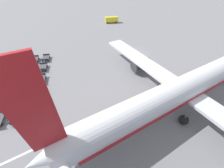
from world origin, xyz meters
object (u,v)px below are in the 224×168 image
baggage_dolly_row_mid_a_col_e (16,116)px  baggage_dolly_row_mid_b_col_e (35,112)px  service_van (112,20)px  baggage_dolly_row_near_col_c (15,82)px  baggage_dolly_row_mid_b_col_c (41,79)px  baggage_dolly_row_near_col_b (19,71)px  baggage_dolly_row_mid_b_col_d (39,93)px  baggage_dolly_row_mid_a_col_a (35,59)px  baggage_dolly_row_mid_a_col_d (23,95)px  baggage_dolly_row_mid_b_col_a (46,58)px  baggage_dolly_row_near_col_a (23,61)px  baggage_dolly_row_mid_a_col_b (32,69)px  baggage_dolly_row_mid_b_col_b (43,67)px  airplane (191,85)px  baggage_dolly_row_mid_a_col_c (29,81)px  baggage_dolly_row_near_col_d (7,99)px

baggage_dolly_row_mid_a_col_e → baggage_dolly_row_mid_b_col_e: (0.41, 2.48, 0.00)m
service_van → baggage_dolly_row_near_col_c: (27.17, -32.26, -0.71)m
baggage_dolly_row_mid_b_col_c → baggage_dolly_row_near_col_b: bearing=-140.2°
baggage_dolly_row_mid_b_col_d → baggage_dolly_row_near_col_c: bearing=-142.4°
baggage_dolly_row_mid_a_col_a → baggage_dolly_row_mid_a_col_e: bearing=-10.0°
service_van → baggage_dolly_row_mid_a_col_a: (19.54, -28.71, -0.71)m
baggage_dolly_row_mid_b_col_c → baggage_dolly_row_mid_a_col_d: bearing=-40.0°
baggage_dolly_row_mid_b_col_a → baggage_dolly_row_mid_b_col_d: 12.46m
baggage_dolly_row_mid_a_col_a → baggage_dolly_row_mid_b_col_d: 12.63m
baggage_dolly_row_mid_a_col_a → baggage_dolly_row_mid_a_col_d: (12.08, -2.05, 0.00)m
baggage_dolly_row_near_col_b → baggage_dolly_row_mid_a_col_d: bearing=7.2°
baggage_dolly_row_near_col_b → baggage_dolly_row_near_col_c: bearing=-6.7°
baggage_dolly_row_near_col_a → baggage_dolly_row_near_col_c: bearing=-7.9°
baggage_dolly_row_mid_a_col_b → baggage_dolly_row_near_col_b: bearing=-97.2°
service_van → baggage_dolly_row_near_col_c: bearing=-49.9°
baggage_dolly_row_mid_b_col_a → baggage_dolly_row_mid_b_col_b: 4.06m
baggage_dolly_row_mid_a_col_e → baggage_dolly_row_mid_a_col_b: bearing=169.5°
service_van → baggage_dolly_row_mid_a_col_a: service_van is taller
baggage_dolly_row_near_col_a → baggage_dolly_row_mid_b_col_c: same height
baggage_dolly_row_mid_b_col_c → baggage_dolly_row_mid_a_col_a: bearing=-174.0°
baggage_dolly_row_mid_a_col_b → baggage_dolly_row_mid_b_col_a: 4.78m
airplane → baggage_dolly_row_mid_a_col_d: airplane is taller
baggage_dolly_row_mid_a_col_c → baggage_dolly_row_mid_a_col_b: bearing=170.6°
baggage_dolly_row_mid_a_col_d → baggage_dolly_row_near_col_b: bearing=-172.8°
baggage_dolly_row_mid_a_col_a → baggage_dolly_row_mid_a_col_d: size_ratio=1.00×
baggage_dolly_row_near_col_d → baggage_dolly_row_mid_a_col_d: same height
baggage_dolly_row_mid_b_col_d → baggage_dolly_row_near_col_b: bearing=-159.1°
baggage_dolly_row_near_col_b → baggage_dolly_row_mid_a_col_d: same height
baggage_dolly_row_mid_a_col_d → baggage_dolly_row_mid_b_col_d: same height
baggage_dolly_row_near_col_c → baggage_dolly_row_mid_b_col_e: bearing=19.0°
baggage_dolly_row_mid_a_col_b → baggage_dolly_row_mid_b_col_c: bearing=18.4°
baggage_dolly_row_mid_b_col_a → baggage_dolly_row_mid_b_col_d: size_ratio=1.01×
airplane → baggage_dolly_row_mid_b_col_b: airplane is taller
baggage_dolly_row_mid_a_col_d → baggage_dolly_row_mid_b_col_a: same height
baggage_dolly_row_near_col_c → baggage_dolly_row_mid_a_col_c: size_ratio=1.00×
baggage_dolly_row_near_col_d → baggage_dolly_row_mid_b_col_d: size_ratio=1.00×
service_van → baggage_dolly_row_mid_a_col_a: size_ratio=1.59×
baggage_dolly_row_near_col_b → baggage_dolly_row_mid_a_col_e: same height
baggage_dolly_row_mid_a_col_d → baggage_dolly_row_mid_b_col_d: size_ratio=1.00×
baggage_dolly_row_near_col_c → baggage_dolly_row_mid_b_col_a: size_ratio=1.00×
airplane → baggage_dolly_row_mid_a_col_d: 26.87m
baggage_dolly_row_mid_b_col_b → baggage_dolly_row_mid_b_col_e: size_ratio=1.01×
baggage_dolly_row_near_col_b → baggage_dolly_row_near_col_d: same height
airplane → baggage_dolly_row_mid_b_col_a: (-23.69, -19.41, -3.03)m
baggage_dolly_row_mid_a_col_e → baggage_dolly_row_mid_a_col_a: bearing=170.0°
baggage_dolly_row_mid_a_col_c → baggage_dolly_row_mid_a_col_e: same height
baggage_dolly_row_mid_b_col_a → baggage_dolly_row_mid_b_col_c: size_ratio=1.00×
service_van → baggage_dolly_row_mid_b_col_d: service_van is taller
service_van → baggage_dolly_row_mid_b_col_e: (36.32, -29.11, -0.71)m
baggage_dolly_row_near_col_a → baggage_dolly_row_mid_b_col_e: same height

